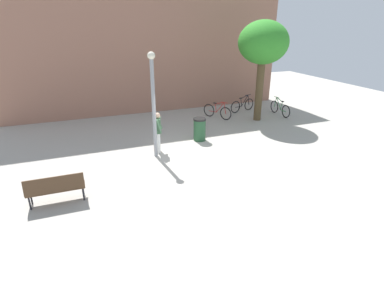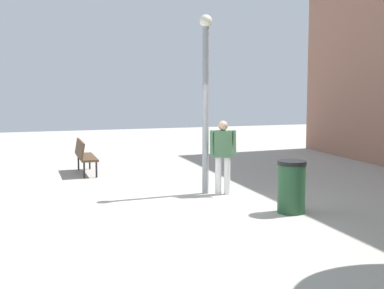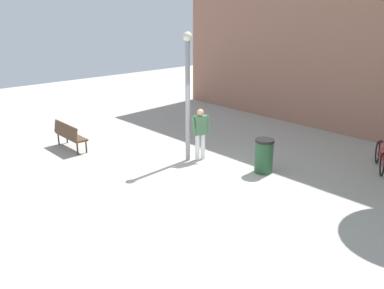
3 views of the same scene
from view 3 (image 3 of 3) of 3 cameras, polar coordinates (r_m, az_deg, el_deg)
ground_plane at (r=11.88m, az=-0.28°, el=-5.15°), size 36.00×36.00×0.00m
building_facade at (r=17.67m, az=21.44°, el=15.49°), size 16.28×2.00×8.46m
lamppost at (r=12.93m, az=-0.59°, el=7.52°), size 0.28×0.28×4.01m
person_by_lamppost at (r=13.32m, az=1.13°, el=1.88°), size 0.41×0.63×1.67m
park_bench at (r=15.03m, az=-16.34°, el=1.38°), size 1.60×0.48×0.92m
bicycle_red at (r=13.88m, az=24.10°, el=-1.60°), size 1.00×1.56×0.97m
trash_bin at (r=12.59m, az=9.72°, el=-1.53°), size 0.56×0.56×1.03m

